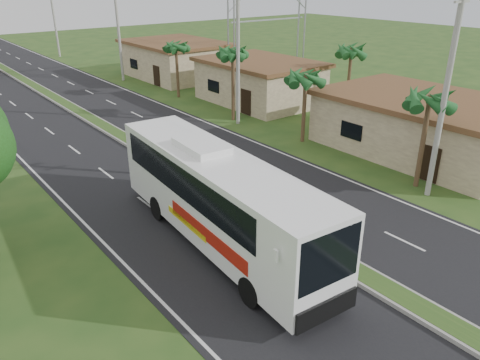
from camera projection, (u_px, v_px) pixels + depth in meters
ground at (351, 271)px, 18.08m from camera, size 180.00×180.00×0.00m
road_asphalt at (124, 139)px, 32.43m from camera, size 14.00×160.00×0.02m
median_strip at (124, 138)px, 32.40m from camera, size 1.20×160.00×0.18m
lane_edge_left at (23, 161)px, 28.65m from camera, size 0.12×160.00×0.01m
lane_edge_right at (204, 122)px, 36.23m from camera, size 0.12×160.00×0.01m
shop_near at (423, 124)px, 29.58m from camera, size 8.60×12.60×3.52m
shop_mid at (259, 81)px, 41.04m from camera, size 7.60×10.60×3.67m
shop_far at (176, 59)px, 51.06m from camera, size 8.60×11.60×3.82m
palm_verge_a at (430, 100)px, 23.40m from camera, size 2.40×2.40×5.45m
palm_verge_b at (306, 78)px, 30.24m from camera, size 2.40×2.40×5.05m
palm_verge_c at (233, 53)px, 34.62m from camera, size 2.40×2.40×5.85m
palm_verge_d at (176, 47)px, 41.60m from camera, size 2.40×2.40×5.25m
palm_behind_shop at (351, 51)px, 36.74m from camera, size 2.40×2.40×5.65m
utility_pole_a at (447, 86)px, 22.02m from camera, size 1.60×0.28×11.00m
utility_pole_b at (238, 39)px, 33.25m from camera, size 3.20×0.28×12.00m
utility_pole_c at (118, 25)px, 47.87m from camera, size 1.60×0.28×11.00m
utility_pole_d at (54, 15)px, 62.33m from camera, size 1.60×0.28×10.50m
billboard_lattice at (269, 12)px, 49.29m from camera, size 10.18×1.18×12.07m
coach_bus_main at (218, 194)px, 19.08m from camera, size 3.67×13.07×4.17m
motorcyclist at (226, 205)px, 21.28m from camera, size 1.93×0.70×2.43m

